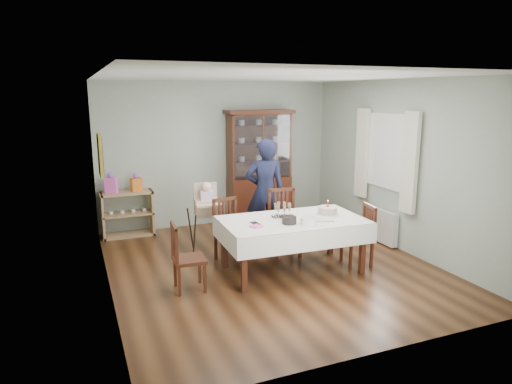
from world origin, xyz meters
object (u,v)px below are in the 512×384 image
china_cabinet (259,165)px  sideboard (128,214)px  champagne_tray (283,213)px  dining_table (292,245)px  chair_far_left (231,243)px  woman (265,192)px  gift_bag_pink (111,184)px  birthday_cake (328,211)px  chair_far_right (284,235)px  high_chair (207,225)px  gift_bag_orange (136,183)px  chair_end_left (188,270)px  chair_end_right (358,247)px

china_cabinet → sideboard: size_ratio=2.42×
sideboard → champagne_tray: size_ratio=2.69×
dining_table → chair_far_left: bearing=134.0°
woman → chair_far_left: bearing=52.1°
sideboard → gift_bag_pink: (-0.25, -0.02, 0.56)m
sideboard → chair_far_left: (1.28, -1.86, -0.12)m
birthday_cake → chair_far_right: bearing=120.3°
champagne_tray → gift_bag_pink: gift_bag_pink is taller
dining_table → chair_far_right: 0.70m
gift_bag_pink → dining_table: bearing=-49.2°
champagne_tray → chair_far_left: bearing=137.2°
high_chair → gift_bag_orange: 1.65m
china_cabinet → chair_end_left: china_cabinet is taller
chair_end_left → chair_end_right: (2.53, -0.06, 0.00)m
chair_end_right → champagne_tray: 1.26m
high_chair → sideboard: bearing=135.9°
chair_end_right → gift_bag_pink: 4.24m
champagne_tray → gift_bag_pink: (-2.12, 2.40, 0.14)m
woman → high_chair: size_ratio=1.57×
sideboard → gift_bag_orange: (0.18, -0.02, 0.55)m
gift_bag_pink → chair_far_left: bearing=-50.4°
chair_far_right → high_chair: 1.24m
chair_far_right → birthday_cake: bearing=-52.1°
chair_end_right → gift_bag_orange: (-2.80, 2.67, 0.68)m
chair_end_right → birthday_cake: bearing=-100.4°
chair_end_right → woman: (-0.89, 1.40, 0.62)m
chair_end_left → high_chair: 1.48m
chair_far_left → sideboard: bearing=114.9°
chair_end_right → high_chair: 2.35m
birthday_cake → dining_table: bearing=-177.4°
chair_far_left → chair_end_right: size_ratio=1.06×
dining_table → birthday_cake: 0.72m
high_chair → chair_end_right: bearing=-29.6°
sideboard → chair_far_left: chair_far_left is taller
dining_table → sideboard: (-1.96, 2.57, 0.02)m
chair_end_left → high_chair: bearing=-22.6°
dining_table → chair_end_left: (-1.52, -0.07, -0.12)m
birthday_cake → gift_bag_orange: size_ratio=0.97×
chair_end_left → gift_bag_orange: gift_bag_orange is taller
chair_far_left → gift_bag_pink: (-1.52, 1.84, 0.68)m
chair_far_left → champagne_tray: 0.98m
chair_end_left → high_chair: (0.64, 1.33, 0.18)m
dining_table → china_cabinet: bearing=77.9°
gift_bag_orange → china_cabinet: bearing=-0.0°
chair_far_left → gift_bag_pink: bearing=120.0°
chair_far_left → woman: size_ratio=0.53×
sideboard → chair_far_right: chair_far_right is taller
champagne_tray → gift_bag_pink: size_ratio=0.91×
sideboard → birthday_cake: bearing=-45.1°
champagne_tray → birthday_cake: bearing=-10.5°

